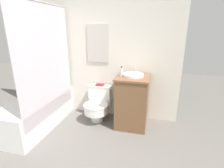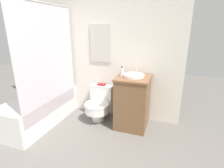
{
  "view_description": "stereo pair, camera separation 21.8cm",
  "coord_description": "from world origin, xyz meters",
  "views": [
    {
      "loc": [
        1.14,
        -0.73,
        1.63
      ],
      "look_at": [
        0.49,
        1.84,
        0.77
      ],
      "focal_mm": 28.0,
      "sensor_mm": 36.0,
      "label": 1
    },
    {
      "loc": [
        1.35,
        -0.67,
        1.63
      ],
      "look_at": [
        0.49,
        1.84,
        0.77
      ],
      "focal_mm": 28.0,
      "sensor_mm": 36.0,
      "label": 2
    }
  ],
  "objects": [
    {
      "name": "soap_bottle",
      "position": [
        0.61,
        1.97,
        0.95
      ],
      "size": [
        0.05,
        0.05,
        0.16
      ],
      "color": "silver",
      "rests_on": "vanity"
    },
    {
      "name": "book_on_tank",
      "position": [
        0.17,
        2.16,
        0.63
      ],
      "size": [
        0.15,
        0.1,
        0.02
      ],
      "color": "maroon",
      "rests_on": "toilet"
    },
    {
      "name": "vanity",
      "position": [
        0.8,
        1.99,
        0.44
      ],
      "size": [
        0.54,
        0.57,
        0.88
      ],
      "color": "brown",
      "rests_on": "ground_plane"
    },
    {
      "name": "wall_back",
      "position": [
        0.0,
        2.31,
        1.25
      ],
      "size": [
        3.15,
        0.07,
        2.5
      ],
      "color": "silver",
      "rests_on": "ground_plane"
    },
    {
      "name": "toilet",
      "position": [
        0.17,
        2.02,
        0.31
      ],
      "size": [
        0.43,
        0.54,
        0.62
      ],
      "color": "white",
      "rests_on": "ground_plane"
    },
    {
      "name": "sink",
      "position": [
        0.8,
        2.01,
        0.9
      ],
      "size": [
        0.34,
        0.38,
        0.13
      ],
      "color": "white",
      "rests_on": "vanity"
    },
    {
      "name": "shower_area",
      "position": [
        -0.75,
        1.56,
        0.3
      ],
      "size": [
        0.62,
        1.45,
        1.98
      ],
      "color": "white",
      "rests_on": "ground_plane"
    }
  ]
}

